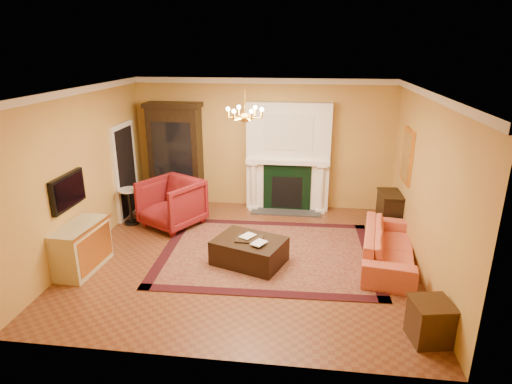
% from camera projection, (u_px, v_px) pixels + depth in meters
% --- Properties ---
extents(floor, '(6.00, 5.50, 0.02)m').
position_uv_depth(floor, '(246.00, 257.00, 7.87)').
color(floor, brown).
rests_on(floor, ground).
extents(ceiling, '(6.00, 5.50, 0.02)m').
position_uv_depth(ceiling, '(245.00, 89.00, 6.89)').
color(ceiling, white).
rests_on(ceiling, wall_back).
extents(wall_back, '(6.00, 0.02, 3.00)m').
position_uv_depth(wall_back, '(263.00, 144.00, 9.97)').
color(wall_back, '#B0803F').
rests_on(wall_back, floor).
extents(wall_front, '(6.00, 0.02, 3.00)m').
position_uv_depth(wall_front, '(209.00, 251.00, 4.79)').
color(wall_front, '#B0803F').
rests_on(wall_front, floor).
extents(wall_left, '(0.02, 5.50, 3.00)m').
position_uv_depth(wall_left, '(81.00, 173.00, 7.74)').
color(wall_left, '#B0803F').
rests_on(wall_left, floor).
extents(wall_right, '(0.02, 5.50, 3.00)m').
position_uv_depth(wall_right, '(426.00, 185.00, 7.02)').
color(wall_right, '#B0803F').
rests_on(wall_right, floor).
extents(fireplace, '(1.90, 0.70, 2.50)m').
position_uv_depth(fireplace, '(288.00, 160.00, 9.82)').
color(fireplace, white).
rests_on(fireplace, wall_back).
extents(crown_molding, '(6.00, 5.50, 0.12)m').
position_uv_depth(crown_molding, '(253.00, 88.00, 7.81)').
color(crown_molding, silver).
rests_on(crown_molding, ceiling).
extents(doorway, '(0.08, 1.05, 2.10)m').
position_uv_depth(doorway, '(125.00, 171.00, 9.47)').
color(doorway, silver).
rests_on(doorway, wall_left).
extents(tv_panel, '(0.09, 0.95, 0.58)m').
position_uv_depth(tv_panel, '(68.00, 191.00, 7.22)').
color(tv_panel, black).
rests_on(tv_panel, wall_left).
extents(gilt_mirror, '(0.06, 0.76, 1.05)m').
position_uv_depth(gilt_mirror, '(407.00, 156.00, 8.29)').
color(gilt_mirror, gold).
rests_on(gilt_mirror, wall_right).
extents(chandelier, '(0.63, 0.55, 0.53)m').
position_uv_depth(chandelier, '(245.00, 114.00, 7.02)').
color(chandelier, gold).
rests_on(chandelier, ceiling).
extents(oriental_rug, '(4.05, 3.09, 0.02)m').
position_uv_depth(oriental_rug, '(268.00, 253.00, 7.98)').
color(oriental_rug, '#420E0E').
rests_on(oriental_rug, floor).
extents(china_cabinet, '(1.18, 0.54, 2.35)m').
position_uv_depth(china_cabinet, '(176.00, 158.00, 10.06)').
color(china_cabinet, black).
rests_on(china_cabinet, floor).
extents(wingback_armchair, '(1.45, 1.43, 1.12)m').
position_uv_depth(wingback_armchair, '(172.00, 201.00, 9.05)').
color(wingback_armchair, maroon).
rests_on(wingback_armchair, floor).
extents(pedestal_table, '(0.44, 0.44, 0.79)m').
position_uv_depth(pedestal_table, '(130.00, 204.00, 9.17)').
color(pedestal_table, black).
rests_on(pedestal_table, floor).
extents(commode, '(0.58, 1.13, 0.82)m').
position_uv_depth(commode, '(81.00, 247.00, 7.30)').
color(commode, '#B9B387').
rests_on(commode, floor).
extents(coral_sofa, '(0.96, 2.25, 0.85)m').
position_uv_depth(coral_sofa, '(389.00, 241.00, 7.51)').
color(coral_sofa, '#BD633C').
rests_on(coral_sofa, floor).
extents(end_table, '(0.55, 0.55, 0.55)m').
position_uv_depth(end_table, '(430.00, 322.00, 5.55)').
color(end_table, '#331B0D').
rests_on(end_table, floor).
extents(console_table, '(0.44, 0.72, 0.78)m').
position_uv_depth(console_table, '(389.00, 212.00, 8.90)').
color(console_table, black).
rests_on(console_table, floor).
extents(leather_ottoman, '(1.40, 1.21, 0.44)m').
position_uv_depth(leather_ottoman, '(249.00, 251.00, 7.56)').
color(leather_ottoman, black).
rests_on(leather_ottoman, oriental_rug).
extents(ottoman_tray, '(0.47, 0.38, 0.03)m').
position_uv_depth(ottoman_tray, '(249.00, 239.00, 7.49)').
color(ottoman_tray, black).
rests_on(ottoman_tray, leather_ottoman).
extents(book_a, '(0.19, 0.13, 0.27)m').
position_uv_depth(book_a, '(243.00, 228.00, 7.54)').
color(book_a, gray).
rests_on(book_a, ottoman_tray).
extents(book_b, '(0.19, 0.12, 0.27)m').
position_uv_depth(book_b, '(254.00, 235.00, 7.28)').
color(book_b, gray).
rests_on(book_b, ottoman_tray).
extents(topiary_left, '(0.17, 0.17, 0.46)m').
position_uv_depth(topiary_left, '(264.00, 147.00, 9.75)').
color(topiary_left, gray).
rests_on(topiary_left, fireplace).
extents(topiary_right, '(0.16, 0.16, 0.44)m').
position_uv_depth(topiary_right, '(315.00, 149.00, 9.62)').
color(topiary_right, gray).
rests_on(topiary_right, fireplace).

